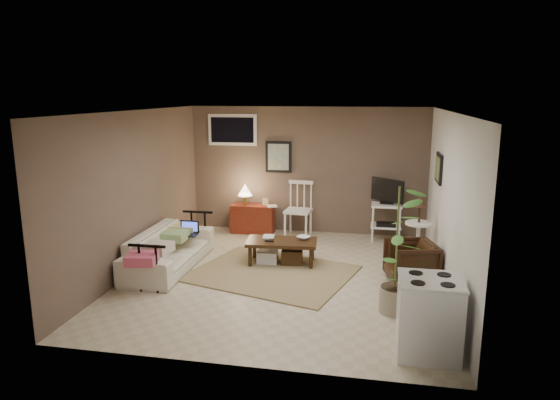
% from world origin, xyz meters
% --- Properties ---
extents(floor, '(5.00, 5.00, 0.00)m').
position_xyz_m(floor, '(0.00, 0.00, 0.00)').
color(floor, '#C1B293').
rests_on(floor, ground).
extents(art_back, '(0.50, 0.03, 0.60)m').
position_xyz_m(art_back, '(-0.55, 2.48, 1.45)').
color(art_back, black).
extents(art_right, '(0.03, 0.60, 0.45)m').
position_xyz_m(art_right, '(2.23, 1.05, 1.52)').
color(art_right, black).
extents(window, '(0.96, 0.03, 0.60)m').
position_xyz_m(window, '(-1.45, 2.48, 1.95)').
color(window, white).
extents(rug, '(2.66, 2.35, 0.02)m').
position_xyz_m(rug, '(-0.19, 0.08, 0.01)').
color(rug, '#948056').
rests_on(rug, floor).
extents(coffee_table, '(1.12, 0.64, 0.41)m').
position_xyz_m(coffee_table, '(-0.13, 0.53, 0.23)').
color(coffee_table, '#34210E').
rests_on(coffee_table, floor).
extents(sofa, '(0.59, 2.00, 0.78)m').
position_xyz_m(sofa, '(-1.80, 0.07, 0.39)').
color(sofa, beige).
rests_on(sofa, floor).
extents(sofa_pillows, '(0.39, 1.91, 0.13)m').
position_xyz_m(sofa_pillows, '(-1.75, -0.17, 0.48)').
color(sofa_pillows, beige).
rests_on(sofa_pillows, sofa).
extents(sofa_end_rails, '(0.54, 2.00, 0.67)m').
position_xyz_m(sofa_end_rails, '(-1.68, 0.07, 0.34)').
color(sofa_end_rails, black).
rests_on(sofa_end_rails, floor).
extents(laptop, '(0.31, 0.22, 0.21)m').
position_xyz_m(laptop, '(-1.61, 0.41, 0.51)').
color(laptop, black).
rests_on(laptop, sofa).
extents(red_console, '(0.82, 0.36, 0.95)m').
position_xyz_m(red_console, '(-1.02, 2.23, 0.33)').
color(red_console, maroon).
rests_on(red_console, floor).
extents(spindle_chair, '(0.51, 0.51, 1.03)m').
position_xyz_m(spindle_chair, '(-0.11, 2.16, 0.48)').
color(spindle_chair, white).
rests_on(spindle_chair, floor).
extents(tv_stand, '(0.57, 0.46, 1.14)m').
position_xyz_m(tv_stand, '(1.50, 2.16, 0.60)').
color(tv_stand, white).
rests_on(tv_stand, floor).
extents(side_table, '(0.42, 0.42, 1.12)m').
position_xyz_m(side_table, '(1.97, 0.95, 0.69)').
color(side_table, white).
rests_on(side_table, floor).
extents(armchair, '(0.75, 0.78, 0.66)m').
position_xyz_m(armchair, '(1.82, 0.12, 0.33)').
color(armchair, black).
rests_on(armchair, floor).
extents(potted_plant, '(0.40, 0.40, 1.60)m').
position_xyz_m(potted_plant, '(1.56, -0.94, 0.85)').
color(potted_plant, tan).
rests_on(potted_plant, floor).
extents(stove, '(0.64, 0.59, 0.83)m').
position_xyz_m(stove, '(1.86, -1.91, 0.41)').
color(stove, white).
rests_on(stove, floor).
extents(bowl, '(0.20, 0.12, 0.20)m').
position_xyz_m(bowl, '(0.20, 0.66, 0.49)').
color(bowl, '#34210E').
rests_on(bowl, coffee_table).
extents(book_table, '(0.18, 0.04, 0.24)m').
position_xyz_m(book_table, '(-0.45, 0.66, 0.51)').
color(book_table, '#34210E').
rests_on(book_table, coffee_table).
extents(book_console, '(0.18, 0.08, 0.24)m').
position_xyz_m(book_console, '(-0.69, 2.10, 0.67)').
color(book_console, '#34210E').
rests_on(book_console, red_console).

